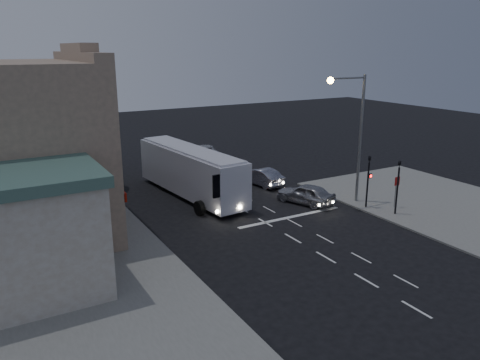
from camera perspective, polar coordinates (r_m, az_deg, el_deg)
ground at (r=28.76m, az=5.28°, el=-6.42°), size 120.00×120.00×0.00m
sidewalk_near at (r=35.21m, az=26.90°, el=-3.82°), size 12.00×24.00×0.12m
sidewalk_far at (r=31.68m, az=-23.61°, el=-5.49°), size 12.00×50.00×0.12m
road_markings at (r=31.98m, az=3.77°, el=-4.05°), size 8.00×30.55×0.01m
tour_bus at (r=35.22m, az=-6.07°, el=1.17°), size 3.69×12.25×3.70m
car_suv at (r=33.98m, az=8.02°, el=-1.66°), size 3.11×4.66×1.47m
car_sedan_a at (r=38.28m, az=2.66°, el=0.42°), size 1.98×4.39×1.40m
car_sedan_b at (r=43.50m, az=-2.15°, el=2.27°), size 2.48×4.87×1.35m
car_sedan_c at (r=47.87m, az=-4.30°, el=3.51°), size 3.62×5.41×1.38m
traffic_signal_main at (r=33.28m, az=15.39°, el=0.56°), size 0.25×0.35×4.10m
traffic_signal_side at (r=32.49m, az=18.72°, el=-0.08°), size 0.18×0.15×4.10m
regulatory_sign at (r=34.04m, az=18.52°, el=-0.80°), size 0.45×0.12×2.20m
streetlight at (r=33.42m, az=13.77°, el=6.55°), size 3.32×0.44×9.00m
main_building at (r=30.26m, az=-26.46°, el=3.30°), size 10.12×12.00×11.00m
low_building_south at (r=22.61m, az=-25.56°, el=-6.13°), size 7.40×5.40×5.70m
low_building_north at (r=42.39m, az=-26.75°, el=3.98°), size 9.40×9.40×6.50m
street_tree at (r=37.95m, az=-18.46°, el=5.36°), size 4.00×4.00×6.20m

